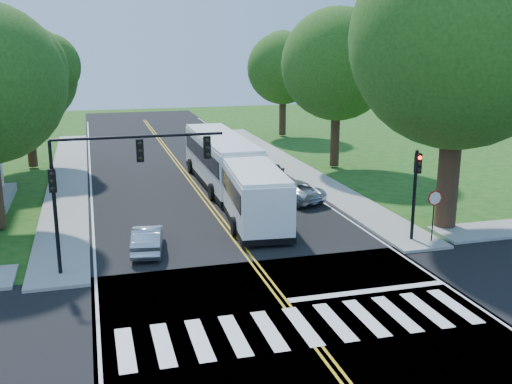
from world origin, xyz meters
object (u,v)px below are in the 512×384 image
object	(u,v)px
signal_nw	(112,171)
hatchback	(147,239)
dark_sedan	(271,174)
signal_ne	(416,183)
bus_follow	(221,159)
bus_lead	(248,186)
suv	(290,190)

from	to	relation	value
signal_nw	hatchback	distance (m)	4.55
signal_nw	dark_sedan	size ratio (longest dim) A/B	1.47
signal_ne	dark_sedan	size ratio (longest dim) A/B	0.91
bus_follow	bus_lead	bearing A→B (deg)	89.39
signal_nw	bus_lead	xyz separation A→B (m)	(7.58, 6.87, -2.73)
signal_ne	bus_lead	distance (m)	9.53
dark_sedan	suv	bearing A→B (deg)	104.69
signal_ne	bus_lead	bearing A→B (deg)	133.35
bus_lead	dark_sedan	xyz separation A→B (m)	(3.39, 6.67, -0.93)
bus_lead	suv	bearing A→B (deg)	-141.52
suv	dark_sedan	world-z (taller)	dark_sedan
signal_ne	suv	xyz separation A→B (m)	(-3.20, 9.02, -2.31)
suv	signal_ne	bearing A→B (deg)	88.03
signal_nw	dark_sedan	xyz separation A→B (m)	(10.97, 13.54, -3.66)
hatchback	suv	xyz separation A→B (m)	(9.37, 6.91, 0.03)
signal_nw	hatchback	size ratio (longest dim) A/B	1.90
signal_ne	bus_lead	world-z (taller)	signal_ne
signal_ne	bus_follow	xyz separation A→B (m)	(-6.36, 14.42, -1.18)
suv	dark_sedan	xyz separation A→B (m)	(0.11, 4.51, 0.06)
signal_nw	dark_sedan	world-z (taller)	signal_nw
signal_nw	suv	xyz separation A→B (m)	(10.85, 9.03, -3.72)
bus_lead	suv	distance (m)	4.05
bus_lead	dark_sedan	size ratio (longest dim) A/B	2.51
suv	dark_sedan	bearing A→B (deg)	-112.93
hatchback	suv	world-z (taller)	suv
signal_ne	hatchback	xyz separation A→B (m)	(-12.58, 2.11, -2.33)
hatchback	signal_ne	bearing A→B (deg)	179.27
hatchback	dark_sedan	distance (m)	14.85
bus_follow	suv	bearing A→B (deg)	120.62
bus_follow	suv	size ratio (longest dim) A/B	2.79
bus_follow	hatchback	size ratio (longest dim) A/B	3.46
hatchback	dark_sedan	world-z (taller)	dark_sedan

